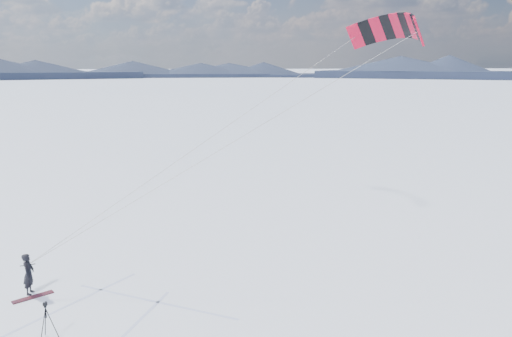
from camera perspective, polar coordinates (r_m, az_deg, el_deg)
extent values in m
cube|color=#182433|center=(330.44, 23.22, 9.70)|extent=(147.80, 124.57, 3.57)
cone|color=#182433|center=(330.40, 23.25, 10.01)|extent=(89.40, 89.40, 8.00)
cube|color=#182433|center=(333.77, 5.64, 10.60)|extent=(156.56, 89.15, 3.57)
cone|color=#182433|center=(333.74, 5.65, 10.90)|extent=(80.64, 80.64, 8.00)
cube|color=#182433|center=(335.80, -11.85, 10.41)|extent=(150.00, 45.00, 3.57)
cone|color=#182433|center=(335.77, -11.86, 10.72)|extent=(64.00, 64.00, 8.00)
cube|color=#AAB7DF|center=(21.04, -22.28, -13.91)|extent=(11.66, 3.07, 0.01)
imported|color=black|center=(22.07, -24.37, -12.87)|extent=(0.44, 0.63, 1.65)
cube|color=maroon|center=(21.67, -24.13, -13.25)|extent=(1.46, 1.00, 0.04)
cylinder|color=black|center=(18.25, -22.23, -16.09)|extent=(0.38, 0.04, 1.11)
cylinder|color=black|center=(18.45, -22.94, -15.84)|extent=(0.20, 0.35, 1.11)
cylinder|color=black|center=(18.19, -23.18, -16.27)|extent=(0.23, 0.33, 1.11)
cylinder|color=black|center=(18.12, -22.89, -14.98)|extent=(0.04, 0.04, 0.34)
cube|color=black|center=(18.02, -22.94, -14.34)|extent=(0.07, 0.07, 0.05)
cube|color=black|center=(17.99, -22.97, -14.09)|extent=(0.13, 0.09, 0.10)
cylinder|color=black|center=(18.06, -22.91, -13.97)|extent=(0.07, 0.10, 0.07)
cube|color=red|center=(23.99, 18.09, 14.71)|extent=(0.92, 0.76, 1.36)
cube|color=black|center=(24.59, 17.86, 15.04)|extent=(0.83, 0.79, 1.32)
cube|color=red|center=(25.18, 17.38, 15.27)|extent=(0.73, 0.80, 1.28)
cube|color=black|center=(25.75, 16.70, 15.40)|extent=(0.74, 0.80, 1.22)
cube|color=red|center=(26.27, 15.84, 15.43)|extent=(0.83, 0.80, 1.17)
cube|color=black|center=(26.74, 14.84, 15.35)|extent=(0.92, 0.78, 1.22)
cube|color=red|center=(27.14, 13.74, 15.19)|extent=(1.00, 0.75, 1.28)
cube|color=black|center=(27.45, 12.57, 14.93)|extent=(1.07, 0.69, 1.32)
cube|color=red|center=(27.67, 11.37, 14.60)|extent=(1.13, 0.62, 1.36)
cylinder|color=gray|center=(20.76, -2.31, 3.24)|extent=(16.69, 1.57, 9.09)
cylinder|color=gray|center=(22.93, -4.51, 4.03)|extent=(15.61, 6.14, 9.09)
cylinder|color=black|center=(21.62, -24.64, -9.99)|extent=(0.54, 0.16, 0.03)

